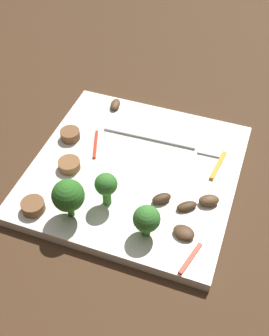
{
  "coord_description": "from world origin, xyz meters",
  "views": [
    {
      "loc": [
        0.14,
        -0.4,
        0.47
      ],
      "look_at": [
        0.0,
        0.0,
        0.02
      ],
      "focal_mm": 45.89,
      "sensor_mm": 36.0,
      "label": 1
    }
  ],
  "objects_px": {
    "mushroom_1": "(162,198)",
    "mushroom_3": "(209,200)",
    "sausage_slice_0": "(33,206)",
    "pepper_strip_0": "(96,144)",
    "mushroom_4": "(184,232)",
    "pepper_strip_2": "(190,258)",
    "sausage_slice_1": "(70,135)",
    "sausage_slice_2": "(69,165)",
    "plate": "(134,172)",
    "broccoli_floret_0": "(68,196)",
    "mushroom_2": "(115,104)",
    "pepper_strip_1": "(218,165)",
    "mushroom_0": "(187,206)",
    "broccoli_floret_2": "(106,186)",
    "fork": "(172,143)",
    "broccoli_floret_1": "(147,219)"
  },
  "relations": [
    {
      "from": "mushroom_1",
      "to": "mushroom_3",
      "type": "distance_m",
      "value": 0.06
    },
    {
      "from": "broccoli_floret_2",
      "to": "plate",
      "type": "bearing_deg",
      "value": 80.02
    },
    {
      "from": "mushroom_0",
      "to": "mushroom_4",
      "type": "distance_m",
      "value": 0.04
    },
    {
      "from": "broccoli_floret_0",
      "to": "mushroom_1",
      "type": "xyz_separation_m",
      "value": [
        0.1,
        0.06,
        -0.03
      ]
    },
    {
      "from": "sausage_slice_1",
      "to": "sausage_slice_2",
      "type": "bearing_deg",
      "value": -65.56
    },
    {
      "from": "plate",
      "to": "sausage_slice_0",
      "type": "relative_size",
      "value": 9.31
    },
    {
      "from": "broccoli_floret_0",
      "to": "sausage_slice_0",
      "type": "distance_m",
      "value": 0.06
    },
    {
      "from": "sausage_slice_0",
      "to": "sausage_slice_1",
      "type": "relative_size",
      "value": 1.04
    },
    {
      "from": "plate",
      "to": "sausage_slice_0",
      "type": "xyz_separation_m",
      "value": [
        -0.1,
        -0.12,
        0.01
      ]
    },
    {
      "from": "fork",
      "to": "sausage_slice_2",
      "type": "height_order",
      "value": "sausage_slice_2"
    },
    {
      "from": "broccoli_floret_2",
      "to": "mushroom_2",
      "type": "bearing_deg",
      "value": 108.5
    },
    {
      "from": "broccoli_floret_0",
      "to": "pepper_strip_1",
      "type": "bearing_deg",
      "value": 42.89
    },
    {
      "from": "mushroom_4",
      "to": "pepper_strip_2",
      "type": "relative_size",
      "value": 0.57
    },
    {
      "from": "mushroom_2",
      "to": "pepper_strip_2",
      "type": "distance_m",
      "value": 0.31
    },
    {
      "from": "pepper_strip_1",
      "to": "pepper_strip_2",
      "type": "xyz_separation_m",
      "value": [
        0.0,
        -0.16,
        -0.0
      ]
    },
    {
      "from": "sausage_slice_0",
      "to": "pepper_strip_1",
      "type": "distance_m",
      "value": 0.26
    },
    {
      "from": "broccoli_floret_1",
      "to": "broccoli_floret_2",
      "type": "distance_m",
      "value": 0.07
    },
    {
      "from": "plate",
      "to": "broccoli_floret_2",
      "type": "bearing_deg",
      "value": -99.98
    },
    {
      "from": "sausage_slice_1",
      "to": "pepper_strip_1",
      "type": "bearing_deg",
      "value": 4.38
    },
    {
      "from": "mushroom_0",
      "to": "pepper_strip_1",
      "type": "xyz_separation_m",
      "value": [
        0.02,
        0.09,
        -0.0
      ]
    },
    {
      "from": "broccoli_floret_2",
      "to": "mushroom_1",
      "type": "distance_m",
      "value": 0.08
    },
    {
      "from": "sausage_slice_2",
      "to": "pepper_strip_0",
      "type": "xyz_separation_m",
      "value": [
        0.02,
        0.06,
        -0.0
      ]
    },
    {
      "from": "broccoli_floret_0",
      "to": "sausage_slice_1",
      "type": "bearing_deg",
      "value": 116.05
    },
    {
      "from": "sausage_slice_0",
      "to": "fork",
      "type": "bearing_deg",
      "value": 53.28
    },
    {
      "from": "mushroom_0",
      "to": "pepper_strip_1",
      "type": "distance_m",
      "value": 0.09
    },
    {
      "from": "mushroom_4",
      "to": "pepper_strip_2",
      "type": "distance_m",
      "value": 0.04
    },
    {
      "from": "sausage_slice_0",
      "to": "pepper_strip_0",
      "type": "distance_m",
      "value": 0.14
    },
    {
      "from": "broccoli_floret_1",
      "to": "pepper_strip_1",
      "type": "distance_m",
      "value": 0.16
    },
    {
      "from": "fork",
      "to": "mushroom_0",
      "type": "xyz_separation_m",
      "value": [
        0.05,
        -0.11,
        0.0
      ]
    },
    {
      "from": "sausage_slice_1",
      "to": "mushroom_1",
      "type": "relative_size",
      "value": 1.1
    },
    {
      "from": "broccoli_floret_1",
      "to": "broccoli_floret_0",
      "type": "bearing_deg",
      "value": -176.82
    },
    {
      "from": "mushroom_1",
      "to": "pepper_strip_2",
      "type": "xyz_separation_m",
      "value": [
        0.06,
        -0.07,
        -0.0
      ]
    },
    {
      "from": "plate",
      "to": "sausage_slice_2",
      "type": "bearing_deg",
      "value": -160.28
    },
    {
      "from": "mushroom_3",
      "to": "pepper_strip_1",
      "type": "relative_size",
      "value": 0.47
    },
    {
      "from": "broccoli_floret_2",
      "to": "mushroom_1",
      "type": "relative_size",
      "value": 1.95
    },
    {
      "from": "broccoli_floret_0",
      "to": "pepper_strip_2",
      "type": "height_order",
      "value": "broccoli_floret_0"
    },
    {
      "from": "broccoli_floret_0",
      "to": "pepper_strip_1",
      "type": "xyz_separation_m",
      "value": [
        0.16,
        0.15,
        -0.04
      ]
    },
    {
      "from": "sausage_slice_1",
      "to": "mushroom_0",
      "type": "distance_m",
      "value": 0.22
    },
    {
      "from": "mushroom_2",
      "to": "pepper_strip_2",
      "type": "bearing_deg",
      "value": -51.41
    },
    {
      "from": "broccoli_floret_0",
      "to": "mushroom_2",
      "type": "xyz_separation_m",
      "value": [
        -0.03,
        0.23,
        -0.03
      ]
    },
    {
      "from": "plate",
      "to": "fork",
      "type": "bearing_deg",
      "value": 61.46
    },
    {
      "from": "broccoli_floret_0",
      "to": "mushroom_2",
      "type": "relative_size",
      "value": 2.2
    },
    {
      "from": "sausage_slice_2",
      "to": "pepper_strip_1",
      "type": "distance_m",
      "value": 0.21
    },
    {
      "from": "mushroom_1",
      "to": "mushroom_2",
      "type": "distance_m",
      "value": 0.21
    },
    {
      "from": "mushroom_3",
      "to": "mushroom_4",
      "type": "bearing_deg",
      "value": -106.72
    },
    {
      "from": "fork",
      "to": "broccoli_floret_2",
      "type": "height_order",
      "value": "broccoli_floret_2"
    },
    {
      "from": "mushroom_2",
      "to": "pepper_strip_1",
      "type": "relative_size",
      "value": 0.47
    },
    {
      "from": "pepper_strip_1",
      "to": "mushroom_4",
      "type": "bearing_deg",
      "value": -96.78
    },
    {
      "from": "plate",
      "to": "mushroom_0",
      "type": "distance_m",
      "value": 0.1
    },
    {
      "from": "fork",
      "to": "broccoli_floret_1",
      "type": "relative_size",
      "value": 3.82
    }
  ]
}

